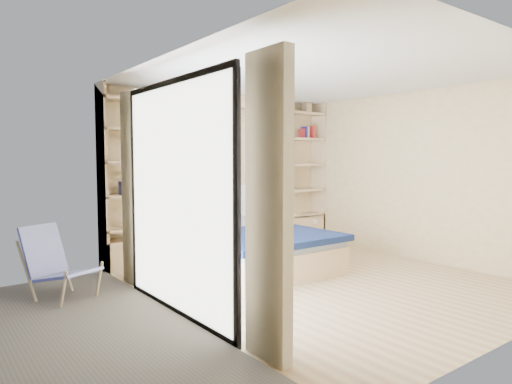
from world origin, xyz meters
TOP-DOWN VIEW (x-y plane):
  - ground at (0.00, 0.00)m, footprint 4.50×4.50m
  - room_shell at (-0.39, 1.52)m, footprint 4.50×4.50m
  - bed at (-0.32, 1.08)m, footprint 1.77×2.26m
  - photo_gallery at (-0.45, 2.22)m, footprint 1.48×0.02m
  - reading_lamps at (-0.30, 2.00)m, footprint 1.92×0.12m
  - shelf_decor at (1.04, 2.07)m, footprint 3.55×0.23m
  - deck_chair at (-2.78, 1.23)m, footprint 0.77×0.93m

SIDE VIEW (x-z plane):
  - ground at x=0.00m, z-range 0.00..0.00m
  - bed at x=-0.32m, z-range -0.25..0.82m
  - deck_chair at x=-2.78m, z-range -0.02..0.79m
  - room_shell at x=-0.39m, z-range -1.17..3.33m
  - reading_lamps at x=-0.30m, z-range 1.03..1.17m
  - photo_gallery at x=-0.45m, z-range 1.19..2.01m
  - shelf_decor at x=1.04m, z-range 0.65..2.68m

